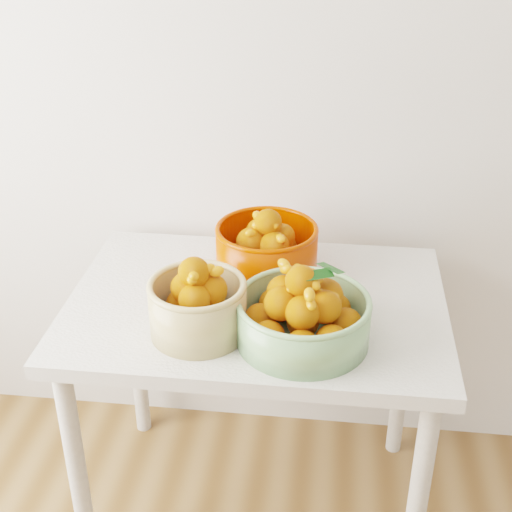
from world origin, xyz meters
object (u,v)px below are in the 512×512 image
(bowl_green, at_px, (303,315))
(bowl_orange, at_px, (266,250))
(table, at_px, (256,330))
(bowl_cream, at_px, (198,305))

(bowl_green, bearing_deg, bowl_orange, 111.76)
(table, xyz_separation_m, bowl_green, (0.13, -0.17, 0.17))
(bowl_green, bearing_deg, bowl_cream, 179.13)
(bowl_green, height_order, bowl_orange, bowl_green)
(bowl_cream, xyz_separation_m, bowl_green, (0.26, -0.00, -0.01))
(table, distance_m, bowl_green, 0.27)
(bowl_green, distance_m, bowl_orange, 0.33)
(table, height_order, bowl_green, bowl_green)
(bowl_green, relative_size, bowl_orange, 0.94)
(bowl_cream, xyz_separation_m, bowl_orange, (0.14, 0.30, 0.00))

